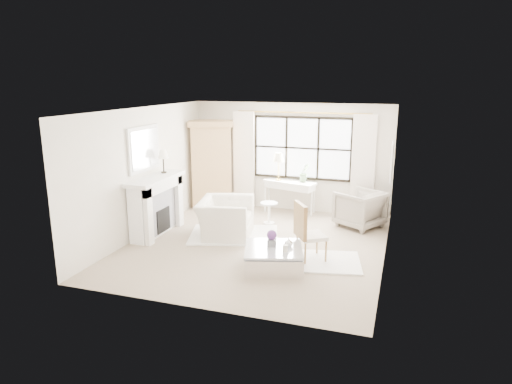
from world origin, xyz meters
TOP-DOWN VIEW (x-y plane):
  - floor at (0.00, 0.00)m, footprint 5.50×5.50m
  - ceiling at (0.00, 0.00)m, footprint 5.50×5.50m
  - wall_back at (0.00, 2.75)m, footprint 5.00×0.00m
  - wall_front at (0.00, -2.75)m, footprint 5.00×0.00m
  - wall_left at (-2.50, 0.00)m, footprint 0.00×5.50m
  - wall_right at (2.50, 0.00)m, footprint 0.00×5.50m
  - window_pane at (0.30, 2.73)m, footprint 2.40×0.02m
  - window_frame at (0.30, 2.72)m, footprint 2.50×0.04m
  - curtain_rod at (0.30, 2.67)m, footprint 3.30×0.04m
  - curtain_left at (-1.20, 2.65)m, footprint 0.55×0.10m
  - curtain_right at (1.80, 2.65)m, footprint 0.55×0.10m
  - fireplace at (-2.27, 0.00)m, footprint 0.58×1.66m
  - mirror_frame at (-2.47, 0.00)m, footprint 0.05×1.15m
  - mirror_glass at (-2.44, 0.00)m, footprint 0.02×1.00m
  - art_frame at (2.47, 1.70)m, footprint 0.04×0.62m
  - art_canvas at (2.45, 1.70)m, footprint 0.01×0.52m
  - mantel_lamp at (-2.26, 0.41)m, footprint 0.22×0.22m
  - armoire at (-2.00, 2.41)m, footprint 1.30×1.06m
  - console_table at (0.06, 2.49)m, footprint 1.37×0.78m
  - console_lamp at (-0.24, 2.50)m, footprint 0.28×0.28m
  - orchid_plant at (0.42, 2.50)m, footprint 0.33×0.32m
  - side_table at (-0.15, 1.42)m, footprint 0.40×0.40m
  - rug_left at (-0.63, 0.39)m, footprint 2.15×1.78m
  - rug_right at (1.39, -0.47)m, footprint 1.63×1.35m
  - club_armchair at (-0.79, 0.33)m, footprint 1.28×1.40m
  - wingback_chair at (1.85, 1.86)m, footprint 1.25×1.24m
  - french_chair at (1.19, -0.43)m, footprint 0.67×0.67m
  - coffee_table at (0.65, -0.98)m, footprint 1.25×1.25m
  - planter_box at (0.59, -0.92)m, footprint 0.19×0.19m
  - planter_flowers at (0.59, -0.92)m, footprint 0.18×0.18m
  - pillar_candle at (0.89, -1.10)m, footprint 0.09×0.09m
  - coffee_vase at (0.89, -0.84)m, footprint 0.16×0.16m

SIDE VIEW (x-z plane):
  - floor at x=0.00m, z-range 0.00..0.00m
  - rug_right at x=1.39m, z-range 0.00..0.03m
  - rug_left at x=-0.63m, z-range 0.00..0.03m
  - coffee_table at x=0.65m, z-range -0.01..0.37m
  - french_chair at x=1.19m, z-range -0.23..0.85m
  - side_table at x=-0.15m, z-range 0.08..0.58m
  - club_armchair at x=-0.79m, z-range 0.00..0.79m
  - console_table at x=0.06m, z-range 0.00..0.80m
  - wingback_chair at x=1.85m, z-range 0.00..0.83m
  - planter_box at x=0.59m, z-range 0.38..0.50m
  - pillar_candle at x=0.89m, z-range 0.38..0.50m
  - coffee_vase at x=0.89m, z-range 0.38..0.54m
  - planter_flowers at x=0.59m, z-range 0.50..0.67m
  - fireplace at x=-2.27m, z-range 0.02..1.28m
  - orchid_plant at x=0.42m, z-range 0.80..1.27m
  - armoire at x=-2.00m, z-range 0.02..2.26m
  - curtain_left at x=-1.20m, z-range 0.00..2.47m
  - curtain_right at x=1.80m, z-range 0.00..2.47m
  - wall_left at x=-2.50m, z-range -1.40..4.10m
  - wall_right at x=2.50m, z-range -1.40..4.10m
  - wall_back at x=0.00m, z-range -1.15..3.85m
  - wall_front at x=0.00m, z-range -1.15..3.85m
  - console_lamp at x=-0.24m, z-range 1.01..1.70m
  - art_frame at x=2.47m, z-range 1.14..1.96m
  - art_canvas at x=2.45m, z-range 1.19..1.91m
  - window_pane at x=0.30m, z-range 0.85..2.35m
  - window_frame at x=0.30m, z-range 0.85..2.35m
  - mantel_lamp at x=-2.26m, z-range 1.40..1.91m
  - mirror_frame at x=-2.47m, z-range 1.37..2.31m
  - mirror_glass at x=-2.44m, z-range 1.44..2.24m
  - curtain_rod at x=0.30m, z-range 2.45..2.49m
  - ceiling at x=0.00m, z-range 2.70..2.70m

